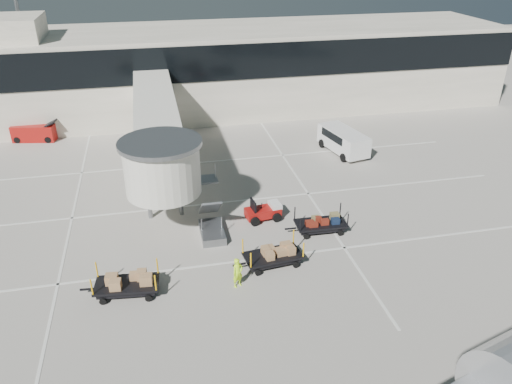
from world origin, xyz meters
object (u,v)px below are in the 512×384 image
at_px(box_cart_near, 273,255).
at_px(belt_loader, 35,132).
at_px(baggage_tug, 264,212).
at_px(box_cart_far, 126,284).
at_px(minivan, 342,139).
at_px(ground_worker, 238,273).
at_px(suitcase_cart, 320,224).

relative_size(box_cart_near, belt_loader, 0.97).
distance_m(baggage_tug, box_cart_far, 10.32).
height_order(box_cart_near, minivan, minivan).
bearing_deg(belt_loader, box_cart_far, -59.85).
height_order(box_cart_near, belt_loader, belt_loader).
distance_m(box_cart_near, ground_worker, 2.72).
bearing_deg(minivan, box_cart_near, -135.67).
bearing_deg(suitcase_cart, baggage_tug, 146.08).
xyz_separation_m(box_cart_far, belt_loader, (-8.12, 23.51, 0.11)).
xyz_separation_m(box_cart_near, ground_worker, (-2.26, -1.48, 0.26)).
bearing_deg(baggage_tug, suitcase_cart, -42.92).
bearing_deg(belt_loader, ground_worker, -49.15).
bearing_deg(minivan, suitcase_cart, -128.94).
bearing_deg(box_cart_near, minivan, 49.91).
height_order(box_cart_near, box_cart_far, box_cart_far).
distance_m(minivan, belt_loader, 26.91).
bearing_deg(minivan, belt_loader, 149.96).
height_order(minivan, belt_loader, minivan).
bearing_deg(suitcase_cart, box_cart_near, -141.37).
bearing_deg(box_cart_near, ground_worker, -153.22).
relative_size(baggage_tug, box_cart_far, 0.59).
bearing_deg(suitcase_cart, ground_worker, -142.73).
bearing_deg(ground_worker, suitcase_cart, 8.07).
xyz_separation_m(suitcase_cart, box_cart_near, (-3.65, -2.74, 0.07)).
bearing_deg(belt_loader, baggage_tug, -35.67).
bearing_deg(ground_worker, minivan, 25.83).
relative_size(baggage_tug, ground_worker, 1.41).
height_order(box_cart_far, minivan, minivan).
xyz_separation_m(suitcase_cart, box_cart_far, (-11.58, -3.60, 0.10)).
distance_m(box_cart_near, minivan, 17.22).
bearing_deg(box_cart_near, box_cart_far, 179.71).
distance_m(suitcase_cart, minivan, 13.02).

